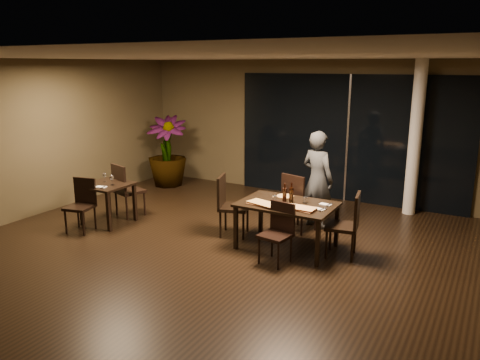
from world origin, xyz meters
The scene contains 31 objects.
ground centered at (0.00, 0.00, 0.00)m, with size 8.00×8.00×0.00m, color black.
wall_back centered at (0.00, 4.05, 1.50)m, with size 8.00×0.10×3.00m, color #453B25.
wall_left centered at (-4.05, 0.00, 1.50)m, with size 0.10×8.00×3.00m, color #453B25.
ceiling centered at (0.00, 0.00, 3.02)m, with size 8.00×8.00×0.04m, color silver.
window_panel centered at (1.00, 3.96, 1.35)m, with size 5.00×0.06×2.70m, color black.
column centered at (2.40, 3.65, 1.50)m, with size 0.24×0.24×3.00m, color silver.
main_table centered at (1.00, 0.80, 0.68)m, with size 1.50×1.00×0.75m.
side_table centered at (-2.40, 0.30, 0.62)m, with size 0.80×0.80×0.75m.
chair_main_far centered at (0.85, 1.58, 0.59)m, with size 0.60×0.60×1.05m.
chair_main_near centered at (1.11, 0.24, 0.51)m, with size 0.48×0.48×0.91m.
chair_main_left centered at (-0.12, 0.86, 0.59)m, with size 0.62×0.62×1.05m.
chair_main_right centered at (1.96, 0.91, 0.57)m, with size 0.54×0.54×1.02m.
chair_side_far centered at (-2.38, 0.74, 0.58)m, with size 0.60×0.60×1.04m.
chair_side_near centered at (-2.51, -0.22, 0.52)m, with size 0.52×0.52×0.94m.
diner centered at (1.05, 2.02, 0.88)m, with size 0.60×0.40×1.76m, color #303336.
potted_plant centered at (-3.17, 3.07, 0.84)m, with size 0.92×0.92×1.69m, color #204D19.
pizza_board_left centered at (0.71, 0.53, 0.76)m, with size 0.50×0.25×0.01m, color #4F2E19.
pizza_board_right centered at (1.29, 0.59, 0.76)m, with size 0.50×0.25×0.01m, color #4B2C18.
oblong_pizza_left centered at (0.71, 0.53, 0.77)m, with size 0.48×0.23×0.02m, color maroon, non-canonical shape.
oblong_pizza_right centered at (1.29, 0.59, 0.77)m, with size 0.48×0.23×0.02m, color maroon, non-canonical shape.
round_pizza centered at (0.82, 1.12, 0.76)m, with size 0.28×0.28×0.01m, color #A92012.
bottle_a centered at (0.92, 0.87, 0.90)m, with size 0.07×0.07×0.30m, color black, non-canonical shape.
bottle_b centered at (1.06, 0.84, 0.88)m, with size 0.06×0.06×0.26m, color black, non-canonical shape.
bottle_c centered at (1.03, 0.89, 0.91)m, with size 0.07×0.07×0.32m, color black, non-canonical shape.
tumbler_left centered at (0.76, 0.84, 0.79)m, with size 0.07×0.07×0.08m, color white.
tumbler_right centered at (1.24, 0.96, 0.80)m, with size 0.08×0.08×0.10m, color white.
napkin_near centered at (1.56, 0.72, 0.76)m, with size 0.18×0.10×0.01m, color white.
napkin_far centered at (1.56, 1.01, 0.76)m, with size 0.18×0.10×0.01m, color white.
wine_glass_a centered at (-2.56, 0.40, 0.83)m, with size 0.07×0.07×0.16m, color white, non-canonical shape.
wine_glass_b centered at (-2.26, 0.29, 0.84)m, with size 0.08×0.08×0.18m, color white, non-canonical shape.
side_napkin centered at (-2.30, 0.06, 0.76)m, with size 0.18×0.11×0.01m, color white.
Camera 1 is at (3.84, -5.76, 2.90)m, focal length 35.00 mm.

